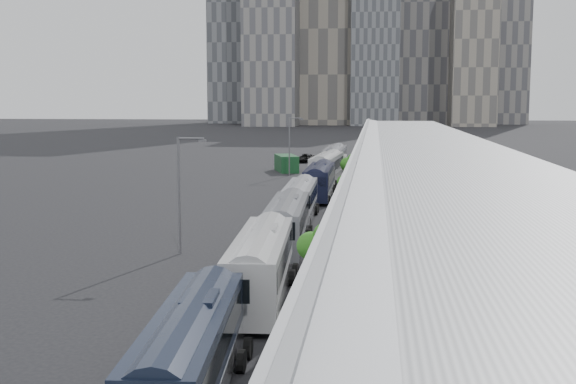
% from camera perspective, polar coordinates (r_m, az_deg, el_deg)
% --- Properties ---
extents(sidewalk, '(10.00, 170.00, 0.12)m').
position_cam_1_polar(sidewalk, '(58.25, 7.51, -3.24)').
color(sidewalk, gray).
rests_on(sidewalk, ground).
extents(lane_line, '(0.12, 160.00, 0.02)m').
position_cam_1_polar(lane_line, '(59.06, -2.75, -3.09)').
color(lane_line, gold).
rests_on(lane_line, ground).
extents(depot, '(12.45, 160.40, 7.20)m').
position_cam_1_polar(depot, '(57.92, 11.52, 0.07)').
color(depot, gray).
rests_on(depot, ground).
extents(skyline, '(145.00, 64.00, 120.00)m').
position_cam_1_polar(skyline, '(329.11, 5.01, 14.24)').
color(skyline, slate).
rests_on(skyline, ground).
extents(bus_1, '(3.40, 12.26, 3.54)m').
position_cam_1_polar(bus_1, '(26.09, -7.68, -13.24)').
color(bus_1, black).
rests_on(bus_1, ground).
extents(bus_2, '(3.36, 13.08, 3.78)m').
position_cam_1_polar(bus_2, '(38.41, -2.14, -6.31)').
color(bus_2, '#BABABC').
rests_on(bus_2, ground).
extents(bus_3, '(3.07, 12.63, 3.66)m').
position_cam_1_polar(bus_3, '(51.66, -0.07, -2.85)').
color(bus_3, slate).
rests_on(bus_3, ground).
extents(bus_4, '(2.70, 12.03, 3.50)m').
position_cam_1_polar(bus_4, '(64.09, 0.96, -0.94)').
color(bus_4, '#999AA2').
rests_on(bus_4, ground).
extents(bus_5, '(2.89, 12.93, 3.78)m').
position_cam_1_polar(bus_5, '(78.37, 2.52, 0.64)').
color(bus_5, black).
rests_on(bus_5, ground).
extents(bus_6, '(3.71, 13.79, 3.98)m').
position_cam_1_polar(bus_6, '(92.31, 3.09, 1.69)').
color(bus_6, '#B3B3B5').
rests_on(bus_6, ground).
extents(bus_7, '(3.04, 13.77, 4.01)m').
position_cam_1_polar(bus_7, '(106.40, 3.72, 2.43)').
color(bus_7, slate).
rests_on(bus_7, ground).
extents(tree_1, '(1.75, 1.75, 4.79)m').
position_cam_1_polar(tree_1, '(33.16, 2.74, -4.47)').
color(tree_1, black).
rests_on(tree_1, ground).
extents(tree_2, '(1.40, 1.40, 4.23)m').
position_cam_1_polar(tree_2, '(62.22, 4.85, 0.63)').
color(tree_2, black).
rests_on(tree_2, ground).
extents(tree_3, '(2.08, 2.08, 4.56)m').
position_cam_1_polar(tree_3, '(80.21, 5.06, 2.13)').
color(tree_3, black).
rests_on(tree_3, ground).
extents(tree_4, '(1.30, 1.30, 3.59)m').
position_cam_1_polar(tree_4, '(108.17, 5.74, 3.11)').
color(tree_4, black).
rests_on(tree_4, ground).
extents(street_lamp_near, '(2.04, 0.22, 8.14)m').
position_cam_1_polar(street_lamp_near, '(50.06, -8.39, 0.45)').
color(street_lamp_near, '#59595E').
rests_on(street_lamp_near, ground).
extents(street_lamp_far, '(2.04, 0.22, 8.24)m').
position_cam_1_polar(street_lamp_far, '(101.95, 0.22, 3.98)').
color(street_lamp_far, '#59595E').
rests_on(street_lamp_far, ground).
extents(shipping_container, '(4.47, 7.15, 2.46)m').
position_cam_1_polar(shipping_container, '(108.37, -0.13, 2.28)').
color(shipping_container, '#123A1C').
rests_on(shipping_container, ground).
extents(suv, '(3.43, 5.60, 1.45)m').
position_cam_1_polar(suv, '(124.77, 1.36, 2.70)').
color(suv, black).
rests_on(suv, ground).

